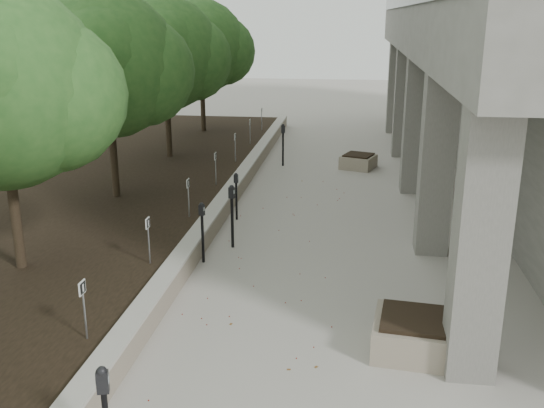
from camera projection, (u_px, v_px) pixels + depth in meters
The scene contains 21 objects.
ground at pixel (232, 392), 8.70m from camera, with size 90.00×90.00×0.00m, color #ACA69E.
retaining_wall at pixel (230, 195), 17.39m from camera, with size 0.39×26.00×0.50m, color #A1937F, non-canonical shape.
planting_bed at pixel (107, 192), 17.87m from camera, with size 7.00×26.00×0.40m, color black.
crabapple_tree_2 at pixel (4, 130), 11.23m from camera, with size 4.60×4.00×5.44m, color #285620, non-canonical shape.
crabapple_tree_3 at pixel (109, 96), 15.97m from camera, with size 4.60×4.00×5.44m, color #285620, non-canonical shape.
crabapple_tree_4 at pixel (166, 78), 20.70m from camera, with size 4.60×4.00×5.44m, color #285620, non-canonical shape.
crabapple_tree_5 at pixel (202, 66), 25.44m from camera, with size 4.60×4.00×5.44m, color #285620, non-canonical shape.
parking_sign_2 at pixel (84, 310), 9.22m from camera, with size 0.04×0.22×0.96m, color black, non-canonical shape.
parking_sign_3 at pixel (149, 241), 12.06m from camera, with size 0.04×0.22×0.96m, color black, non-canonical shape.
parking_sign_4 at pixel (189, 198), 14.90m from camera, with size 0.04×0.22×0.96m, color black, non-canonical shape.
parking_sign_5 at pixel (216, 169), 17.74m from camera, with size 0.04×0.22×0.96m, color black, non-canonical shape.
parking_sign_6 at pixel (235, 148), 20.58m from camera, with size 0.04×0.22×0.96m, color black, non-canonical shape.
parking_sign_7 at pixel (250, 132), 23.42m from camera, with size 0.04×0.22×0.96m, color black, non-canonical shape.
parking_sign_8 at pixel (262, 119), 26.26m from camera, with size 0.04×0.22×0.96m, color black, non-canonical shape.
parking_meter_2 at pixel (203, 233), 13.10m from camera, with size 0.13×0.10×1.36m, color black, non-canonical shape.
parking_meter_3 at pixel (232, 216), 13.94m from camera, with size 0.15×0.11×1.49m, color black, non-canonical shape.
parking_meter_4 at pixel (236, 196), 15.89m from camera, with size 0.12×0.09×1.26m, color black, non-canonical shape.
parking_meter_5 at pixel (283, 145), 21.61m from camera, with size 0.15×0.11×1.50m, color black, non-canonical shape.
planter_front at pixel (414, 334), 9.70m from camera, with size 1.28×1.28×0.60m, color #A1937F, non-canonical shape.
planter_back at pixel (358, 161), 21.42m from camera, with size 1.07×1.07×0.50m, color #A1937F, non-canonical shape.
berry_scatter at pixel (272, 259), 13.45m from camera, with size 3.30×14.10×0.02m, color maroon, non-canonical shape.
Camera 1 is at (1.57, -7.38, 5.13)m, focal length 40.38 mm.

